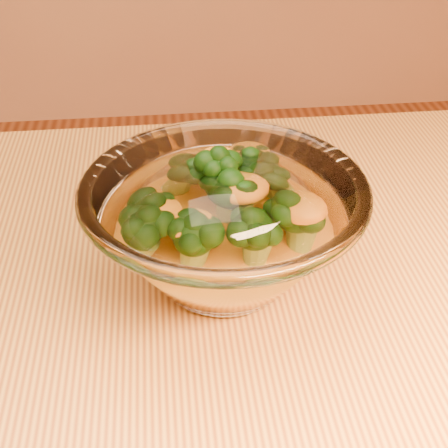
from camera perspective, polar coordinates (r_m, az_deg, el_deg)
The scene contains 3 objects.
glass_bowl at distance 0.46m, azimuth -0.00°, elevation -0.46°, with size 0.21×0.21×0.09m.
cheese_sauce at distance 0.48m, azimuth -0.00°, elevation -2.36°, with size 0.12×0.12×0.03m, color orange.
broccoli_heap at distance 0.47m, azimuth 0.03°, elevation 1.59°, with size 0.14×0.13×0.07m.
Camera 1 is at (-0.03, -0.25, 1.07)m, focal length 50.00 mm.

